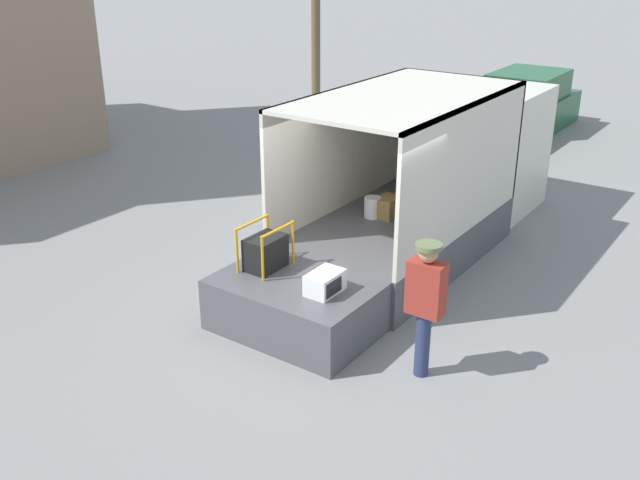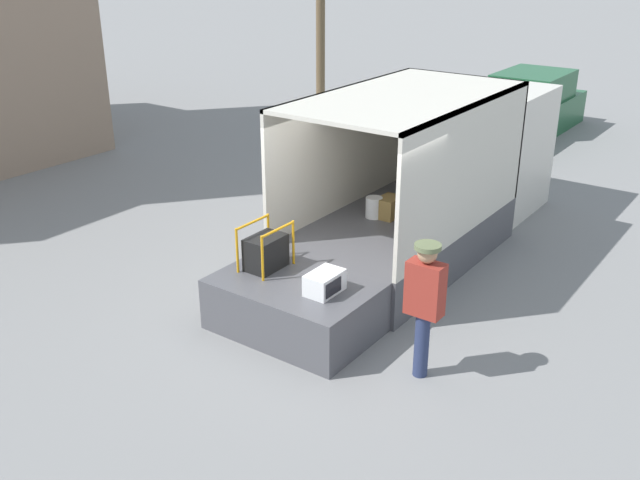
{
  "view_description": "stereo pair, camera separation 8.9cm",
  "coord_description": "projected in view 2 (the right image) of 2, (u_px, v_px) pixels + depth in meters",
  "views": [
    {
      "loc": [
        -7.48,
        -5.16,
        4.95
      ],
      "look_at": [
        -0.42,
        -0.2,
        1.28
      ],
      "focal_mm": 40.0,
      "sensor_mm": 36.0,
      "label": 1
    },
    {
      "loc": [
        -7.43,
        -5.24,
        4.95
      ],
      "look_at": [
        -0.42,
        -0.2,
        1.28
      ],
      "focal_mm": 40.0,
      "sensor_mm": 36.0,
      "label": 2
    }
  ],
  "objects": [
    {
      "name": "ground_plane",
      "position": [
        326.0,
        309.0,
        10.3
      ],
      "size": [
        160.0,
        160.0,
        0.0
      ],
      "primitive_type": "plane",
      "color": "gray"
    },
    {
      "name": "box_truck",
      "position": [
        450.0,
        178.0,
        12.8
      ],
      "size": [
        6.35,
        2.26,
        2.76
      ],
      "color": "silver",
      "rests_on": "ground"
    },
    {
      "name": "tailgate_deck",
      "position": [
        295.0,
        306.0,
        9.62
      ],
      "size": [
        1.45,
        2.15,
        0.73
      ],
      "primitive_type": "cube",
      "color": "#4C4C51",
      "rests_on": "ground"
    },
    {
      "name": "microwave",
      "position": [
        325.0,
        283.0,
        9.13
      ],
      "size": [
        0.52,
        0.35,
        0.28
      ],
      "color": "white",
      "rests_on": "tailgate_deck"
    },
    {
      "name": "portable_generator",
      "position": [
        267.0,
        251.0,
        9.79
      ],
      "size": [
        0.7,
        0.48,
        0.65
      ],
      "color": "black",
      "rests_on": "tailgate_deck"
    },
    {
      "name": "worker_person",
      "position": [
        425.0,
        297.0,
        8.33
      ],
      "size": [
        0.31,
        0.44,
        1.75
      ],
      "color": "navy",
      "rests_on": "ground"
    },
    {
      "name": "pickup_truck_green",
      "position": [
        523.0,
        111.0,
        19.18
      ],
      "size": [
        5.27,
        1.82,
        1.6
      ],
      "color": "#1E5633",
      "rests_on": "ground"
    }
  ]
}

